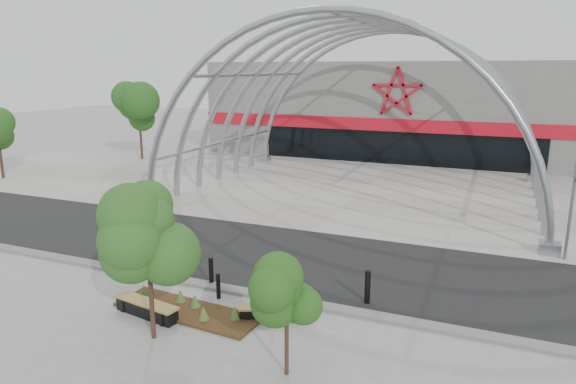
% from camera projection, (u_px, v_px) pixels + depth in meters
% --- Properties ---
extents(ground, '(140.00, 140.00, 0.00)m').
position_uv_depth(ground, '(243.00, 290.00, 17.72)').
color(ground, gray).
rests_on(ground, ground).
extents(road, '(140.00, 7.00, 0.02)m').
position_uv_depth(road, '(283.00, 256.00, 20.86)').
color(road, black).
rests_on(road, ground).
extents(forecourt, '(60.00, 17.00, 0.04)m').
position_uv_depth(forecourt, '(360.00, 192.00, 31.62)').
color(forecourt, '#A69F95').
rests_on(forecourt, ground).
extents(kerb, '(60.00, 0.50, 0.12)m').
position_uv_depth(kerb, '(240.00, 291.00, 17.49)').
color(kerb, slate).
rests_on(kerb, ground).
extents(arena_building, '(34.00, 15.24, 8.00)m').
position_uv_depth(arena_building, '(412.00, 107.00, 46.78)').
color(arena_building, slate).
rests_on(arena_building, ground).
extents(vault_canopy, '(20.80, 15.80, 20.36)m').
position_uv_depth(vault_canopy, '(360.00, 192.00, 31.62)').
color(vault_canopy, '#909599').
rests_on(vault_canopy, ground).
extents(planting_bed, '(4.92, 1.84, 0.51)m').
position_uv_depth(planting_bed, '(186.00, 308.00, 16.13)').
color(planting_bed, '#362711').
rests_on(planting_bed, ground).
extents(signal_pole, '(0.25, 0.61, 4.35)m').
position_uv_depth(signal_pole, '(572.00, 205.00, 19.92)').
color(signal_pole, slate).
rests_on(signal_pole, ground).
extents(street_tree_0, '(1.82, 1.82, 4.16)m').
position_uv_depth(street_tree_0, '(147.00, 238.00, 13.90)').
color(street_tree_0, black).
rests_on(street_tree_0, ground).
extents(street_tree_1, '(1.34, 1.34, 3.16)m').
position_uv_depth(street_tree_1, '(287.00, 290.00, 12.33)').
color(street_tree_1, black).
rests_on(street_tree_1, ground).
extents(bench_0, '(2.38, 0.89, 0.49)m').
position_uv_depth(bench_0, '(147.00, 309.00, 15.82)').
color(bench_0, black).
rests_on(bench_0, ground).
extents(bench_1, '(2.04, 1.24, 0.43)m').
position_uv_depth(bench_1, '(272.00, 313.00, 15.63)').
color(bench_1, black).
rests_on(bench_1, ground).
extents(bollard_0, '(0.14, 0.14, 0.89)m').
position_uv_depth(bollard_0, '(155.00, 265.00, 18.79)').
color(bollard_0, black).
rests_on(bollard_0, ground).
extents(bollard_1, '(0.17, 0.17, 1.03)m').
position_uv_depth(bollard_1, '(211.00, 271.00, 18.01)').
color(bollard_1, black).
rests_on(bollard_1, ground).
extents(bollard_2, '(0.14, 0.14, 0.89)m').
position_uv_depth(bollard_2, '(218.00, 286.00, 16.99)').
color(bollard_2, black).
rests_on(bollard_2, ground).
extents(bollard_3, '(0.15, 0.15, 0.96)m').
position_uv_depth(bollard_3, '(269.00, 309.00, 15.27)').
color(bollard_3, black).
rests_on(bollard_3, ground).
extents(bollard_4, '(0.18, 0.18, 1.14)m').
position_uv_depth(bollard_4, '(368.00, 287.00, 16.59)').
color(bollard_4, black).
rests_on(bollard_4, ground).
extents(bg_tree_0, '(3.00, 3.00, 6.45)m').
position_uv_depth(bg_tree_0, '(139.00, 104.00, 42.07)').
color(bg_tree_0, black).
rests_on(bg_tree_0, ground).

